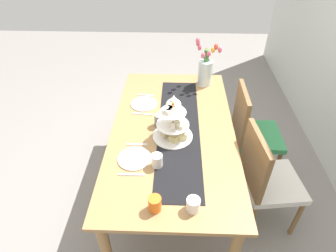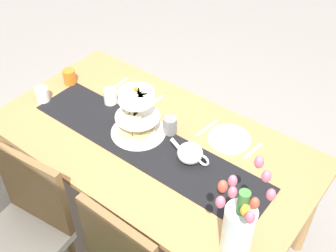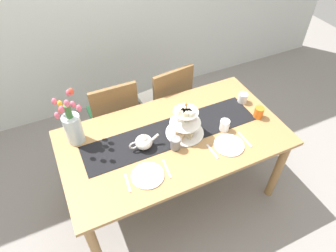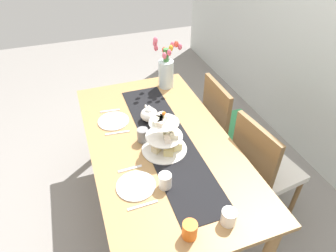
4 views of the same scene
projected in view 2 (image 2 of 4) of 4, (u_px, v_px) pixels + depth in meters
ground_plane at (155, 223)px, 2.77m from camera, size 8.00×8.00×0.00m
dining_table at (152, 153)px, 2.34m from camera, size 1.75×0.95×0.74m
chair_right at (24, 228)px, 2.14m from camera, size 0.47×0.47×0.91m
table_runner at (146, 144)px, 2.25m from camera, size 1.41×0.32×0.00m
tiered_cake_stand at (137, 120)px, 2.26m from camera, size 0.30×0.30×0.30m
teapot at (190, 152)px, 2.13m from camera, size 0.24×0.13×0.14m
tulip_vase at (239, 223)px, 1.68m from camera, size 0.19×0.23×0.46m
cream_jug at (43, 95)px, 2.51m from camera, size 0.08×0.08×0.08m
dinner_plate_left at (229, 139)px, 2.28m from camera, size 0.23×0.23×0.01m
fork_left at (253, 151)px, 2.21m from camera, size 0.03×0.15×0.01m
knife_left at (207, 128)px, 2.35m from camera, size 0.03×0.17×0.01m
dinner_plate_right at (136, 93)px, 2.58m from camera, size 0.23×0.23×0.01m
fork_right at (154, 102)px, 2.52m from camera, size 0.02×0.15×0.01m
knife_right at (118, 85)px, 2.65m from camera, size 0.02×0.17×0.01m
mug_grey at (170, 125)px, 2.29m from camera, size 0.08×0.08×0.09m
mug_white_text at (110, 97)px, 2.49m from camera, size 0.08×0.08×0.09m
mug_orange at (69, 77)px, 2.64m from camera, size 0.08×0.08×0.09m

